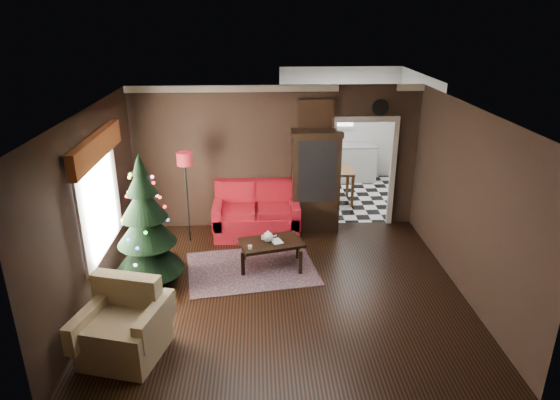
{
  "coord_description": "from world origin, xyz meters",
  "views": [
    {
      "loc": [
        -0.35,
        -6.63,
        4.08
      ],
      "look_at": [
        0.0,
        0.9,
        1.15
      ],
      "focal_mm": 31.48,
      "sensor_mm": 36.0,
      "label": 1
    }
  ],
  "objects_px": {
    "coffee_table": "(271,254)",
    "armchair": "(123,324)",
    "curio_cabinet": "(315,183)",
    "floor_lamp": "(187,200)",
    "kitchen_table": "(336,186)",
    "wall_clock": "(380,107)",
    "christmas_tree": "(145,223)",
    "loveseat": "(256,210)",
    "teapot": "(268,237)"
  },
  "relations": [
    {
      "from": "floor_lamp",
      "to": "coffee_table",
      "type": "relative_size",
      "value": 1.76
    },
    {
      "from": "loveseat",
      "to": "wall_clock",
      "type": "relative_size",
      "value": 5.31
    },
    {
      "from": "floor_lamp",
      "to": "coffee_table",
      "type": "bearing_deg",
      "value": -35.75
    },
    {
      "from": "floor_lamp",
      "to": "kitchen_table",
      "type": "bearing_deg",
      "value": 31.62
    },
    {
      "from": "teapot",
      "to": "wall_clock",
      "type": "bearing_deg",
      "value": 38.46
    },
    {
      "from": "kitchen_table",
      "to": "armchair",
      "type": "bearing_deg",
      "value": -123.85
    },
    {
      "from": "armchair",
      "to": "kitchen_table",
      "type": "xyz_separation_m",
      "value": [
        3.46,
        5.15,
        -0.09
      ]
    },
    {
      "from": "christmas_tree",
      "to": "wall_clock",
      "type": "distance_m",
      "value": 4.76
    },
    {
      "from": "teapot",
      "to": "kitchen_table",
      "type": "bearing_deg",
      "value": 61.51
    },
    {
      "from": "floor_lamp",
      "to": "coffee_table",
      "type": "height_order",
      "value": "floor_lamp"
    },
    {
      "from": "christmas_tree",
      "to": "armchair",
      "type": "distance_m",
      "value": 1.85
    },
    {
      "from": "teapot",
      "to": "kitchen_table",
      "type": "height_order",
      "value": "kitchen_table"
    },
    {
      "from": "curio_cabinet",
      "to": "armchair",
      "type": "height_order",
      "value": "curio_cabinet"
    },
    {
      "from": "coffee_table",
      "to": "wall_clock",
      "type": "relative_size",
      "value": 3.2
    },
    {
      "from": "kitchen_table",
      "to": "wall_clock",
      "type": "bearing_deg",
      "value": -66.25
    },
    {
      "from": "christmas_tree",
      "to": "kitchen_table",
      "type": "distance_m",
      "value": 4.92
    },
    {
      "from": "floor_lamp",
      "to": "christmas_tree",
      "type": "relative_size",
      "value": 0.87
    },
    {
      "from": "christmas_tree",
      "to": "teapot",
      "type": "xyz_separation_m",
      "value": [
        1.88,
        0.44,
        -0.49
      ]
    },
    {
      "from": "loveseat",
      "to": "curio_cabinet",
      "type": "height_order",
      "value": "curio_cabinet"
    },
    {
      "from": "floor_lamp",
      "to": "curio_cabinet",
      "type": "bearing_deg",
      "value": 10.65
    },
    {
      "from": "coffee_table",
      "to": "teapot",
      "type": "height_order",
      "value": "teapot"
    },
    {
      "from": "floor_lamp",
      "to": "armchair",
      "type": "height_order",
      "value": "floor_lamp"
    },
    {
      "from": "teapot",
      "to": "floor_lamp",
      "type": "bearing_deg",
      "value": 143.28
    },
    {
      "from": "curio_cabinet",
      "to": "armchair",
      "type": "xyz_separation_m",
      "value": [
        -2.81,
        -3.72,
        -0.49
      ]
    },
    {
      "from": "armchair",
      "to": "coffee_table",
      "type": "relative_size",
      "value": 0.95
    },
    {
      "from": "christmas_tree",
      "to": "loveseat",
      "type": "bearing_deg",
      "value": 46.1
    },
    {
      "from": "armchair",
      "to": "kitchen_table",
      "type": "height_order",
      "value": "armchair"
    },
    {
      "from": "coffee_table",
      "to": "armchair",
      "type": "bearing_deg",
      "value": -130.98
    },
    {
      "from": "coffee_table",
      "to": "kitchen_table",
      "type": "distance_m",
      "value": 3.35
    },
    {
      "from": "armchair",
      "to": "teapot",
      "type": "xyz_separation_m",
      "value": [
        1.85,
        2.19,
        0.1
      ]
    },
    {
      "from": "floor_lamp",
      "to": "coffee_table",
      "type": "distance_m",
      "value": 1.94
    },
    {
      "from": "wall_clock",
      "to": "floor_lamp",
      "type": "bearing_deg",
      "value": -170.05
    },
    {
      "from": "coffee_table",
      "to": "wall_clock",
      "type": "distance_m",
      "value": 3.46
    },
    {
      "from": "loveseat",
      "to": "kitchen_table",
      "type": "relative_size",
      "value": 2.27
    },
    {
      "from": "wall_clock",
      "to": "kitchen_table",
      "type": "height_order",
      "value": "wall_clock"
    },
    {
      "from": "curio_cabinet",
      "to": "loveseat",
      "type": "bearing_deg",
      "value": -169.17
    },
    {
      "from": "curio_cabinet",
      "to": "coffee_table",
      "type": "relative_size",
      "value": 1.86
    },
    {
      "from": "christmas_tree",
      "to": "armchair",
      "type": "height_order",
      "value": "christmas_tree"
    },
    {
      "from": "armchair",
      "to": "teapot",
      "type": "height_order",
      "value": "armchair"
    },
    {
      "from": "christmas_tree",
      "to": "kitchen_table",
      "type": "height_order",
      "value": "christmas_tree"
    },
    {
      "from": "christmas_tree",
      "to": "wall_clock",
      "type": "height_order",
      "value": "wall_clock"
    },
    {
      "from": "kitchen_table",
      "to": "christmas_tree",
      "type": "bearing_deg",
      "value": -135.7
    },
    {
      "from": "armchair",
      "to": "wall_clock",
      "type": "xyz_separation_m",
      "value": [
        4.01,
        3.9,
        1.92
      ]
    },
    {
      "from": "wall_clock",
      "to": "armchair",
      "type": "bearing_deg",
      "value": -135.75
    },
    {
      "from": "loveseat",
      "to": "curio_cabinet",
      "type": "bearing_deg",
      "value": 10.83
    },
    {
      "from": "curio_cabinet",
      "to": "floor_lamp",
      "type": "relative_size",
      "value": 1.05
    },
    {
      "from": "floor_lamp",
      "to": "wall_clock",
      "type": "height_order",
      "value": "wall_clock"
    },
    {
      "from": "curio_cabinet",
      "to": "floor_lamp",
      "type": "bearing_deg",
      "value": -169.35
    },
    {
      "from": "loveseat",
      "to": "wall_clock",
      "type": "distance_m",
      "value": 3.04
    },
    {
      "from": "curio_cabinet",
      "to": "wall_clock",
      "type": "xyz_separation_m",
      "value": [
        1.2,
        0.18,
        1.43
      ]
    }
  ]
}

